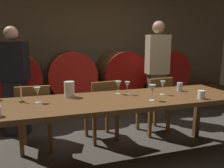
# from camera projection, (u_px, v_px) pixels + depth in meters

# --- Properties ---
(ground_plane) EXTENTS (9.17, 9.17, 0.00)m
(ground_plane) POSITION_uv_depth(u_px,v_px,m) (139.00, 163.00, 2.55)
(ground_plane) COLOR #3F3A33
(back_wall) EXTENTS (7.06, 0.24, 2.79)m
(back_wall) POSITION_uv_depth(u_px,v_px,m) (90.00, 42.00, 4.77)
(back_wall) COLOR brown
(back_wall) RESTS_ON ground
(barrel_shelf) EXTENTS (6.35, 0.90, 0.36)m
(barrel_shelf) POSITION_uv_depth(u_px,v_px,m) (97.00, 102.00, 4.48)
(barrel_shelf) COLOR brown
(barrel_shelf) RESTS_ON ground
(wine_barrel_far_left) EXTENTS (0.87, 0.93, 0.87)m
(wine_barrel_far_left) POSITION_uv_depth(u_px,v_px,m) (18.00, 76.00, 3.94)
(wine_barrel_far_left) COLOR brown
(wine_barrel_far_left) RESTS_ON barrel_shelf
(wine_barrel_center_left) EXTENTS (0.87, 0.93, 0.87)m
(wine_barrel_center_left) POSITION_uv_depth(u_px,v_px,m) (71.00, 74.00, 4.22)
(wine_barrel_center_left) COLOR brown
(wine_barrel_center_left) RESTS_ON barrel_shelf
(wine_barrel_center_right) EXTENTS (0.87, 0.93, 0.87)m
(wine_barrel_center_right) POSITION_uv_depth(u_px,v_px,m) (119.00, 72.00, 4.51)
(wine_barrel_center_right) COLOR brown
(wine_barrel_center_right) RESTS_ON barrel_shelf
(wine_barrel_far_right) EXTENTS (0.87, 0.93, 0.87)m
(wine_barrel_far_right) POSITION_uv_depth(u_px,v_px,m) (161.00, 70.00, 4.79)
(wine_barrel_far_right) COLOR brown
(wine_barrel_far_right) RESTS_ON barrel_shelf
(dining_table) EXTENTS (2.95, 0.79, 0.78)m
(dining_table) POSITION_uv_depth(u_px,v_px,m) (113.00, 105.00, 2.40)
(dining_table) COLOR brown
(dining_table) RESTS_ON ground
(chair_left) EXTENTS (0.41, 0.41, 0.88)m
(chair_left) POSITION_uv_depth(u_px,v_px,m) (35.00, 115.00, 2.74)
(chair_left) COLOR brown
(chair_left) RESTS_ON ground
(chair_center) EXTENTS (0.45, 0.45, 0.88)m
(chair_center) POSITION_uv_depth(u_px,v_px,m) (103.00, 108.00, 3.04)
(chair_center) COLOR brown
(chair_center) RESTS_ON ground
(chair_right) EXTENTS (0.45, 0.45, 0.88)m
(chair_right) POSITION_uv_depth(u_px,v_px,m) (156.00, 103.00, 3.30)
(chair_right) COLOR brown
(chair_right) RESTS_ON ground
(guest_left) EXTENTS (0.44, 0.35, 1.61)m
(guest_left) POSITION_uv_depth(u_px,v_px,m) (15.00, 82.00, 3.18)
(guest_left) COLOR black
(guest_left) RESTS_ON ground
(guest_right) EXTENTS (0.40, 0.27, 1.75)m
(guest_right) POSITION_uv_depth(u_px,v_px,m) (157.00, 70.00, 3.87)
(guest_right) COLOR brown
(guest_right) RESTS_ON ground
(candle_center) EXTENTS (0.05, 0.05, 0.18)m
(candle_center) POSITION_uv_depth(u_px,v_px,m) (21.00, 98.00, 2.25)
(candle_center) COLOR olive
(candle_center) RESTS_ON dining_table
(pitcher) EXTENTS (0.12, 0.12, 0.18)m
(pitcher) POSITION_uv_depth(u_px,v_px,m) (69.00, 89.00, 2.45)
(pitcher) COLOR white
(pitcher) RESTS_ON dining_table
(wine_glass_far_left) EXTENTS (0.07, 0.07, 0.16)m
(wine_glass_far_left) POSITION_uv_depth(u_px,v_px,m) (37.00, 91.00, 2.22)
(wine_glass_far_left) COLOR silver
(wine_glass_far_left) RESTS_ON dining_table
(wine_glass_left) EXTENTS (0.08, 0.08, 0.16)m
(wine_glass_left) POSITION_uv_depth(u_px,v_px,m) (118.00, 85.00, 2.59)
(wine_glass_left) COLOR silver
(wine_glass_left) RESTS_ON dining_table
(wine_glass_center) EXTENTS (0.06, 0.06, 0.16)m
(wine_glass_center) POSITION_uv_depth(u_px,v_px,m) (127.00, 85.00, 2.57)
(wine_glass_center) COLOR silver
(wine_glass_center) RESTS_ON dining_table
(wine_glass_right) EXTENTS (0.07, 0.07, 0.17)m
(wine_glass_right) POSITION_uv_depth(u_px,v_px,m) (152.00, 89.00, 2.30)
(wine_glass_right) COLOR silver
(wine_glass_right) RESTS_ON dining_table
(wine_glass_far_right) EXTENTS (0.06, 0.06, 0.16)m
(wine_glass_far_right) POSITION_uv_depth(u_px,v_px,m) (163.00, 85.00, 2.56)
(wine_glass_far_right) COLOR silver
(wine_glass_far_right) RESTS_ON dining_table
(cup_center_right) EXTENTS (0.07, 0.07, 0.11)m
(cup_center_right) POSITION_uv_depth(u_px,v_px,m) (180.00, 87.00, 2.76)
(cup_center_right) COLOR silver
(cup_center_right) RESTS_ON dining_table
(cup_far_right) EXTENTS (0.07, 0.07, 0.09)m
(cup_far_right) POSITION_uv_depth(u_px,v_px,m) (201.00, 95.00, 2.39)
(cup_far_right) COLOR white
(cup_far_right) RESTS_ON dining_table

